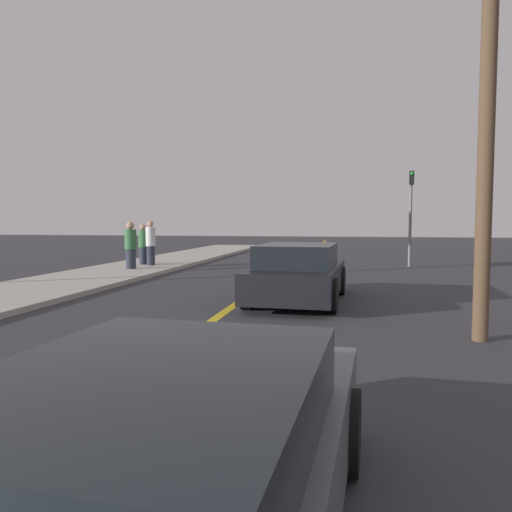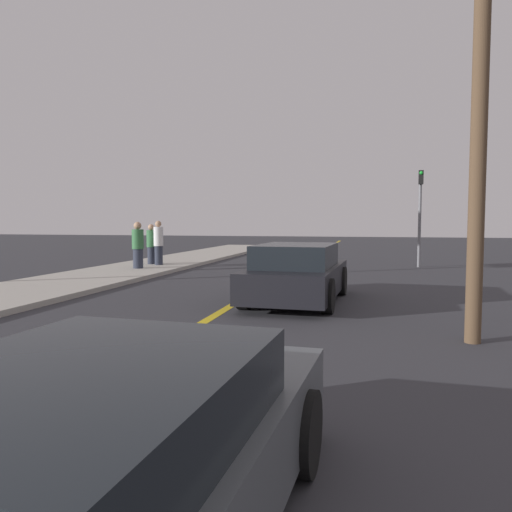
% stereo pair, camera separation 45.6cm
% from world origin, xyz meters
% --- Properties ---
extents(road_center_line, '(0.20, 60.00, 0.01)m').
position_xyz_m(road_center_line, '(0.00, 18.00, 0.00)').
color(road_center_line, gold).
rests_on(road_center_line, ground_plane).
extents(sidewalk_left, '(3.31, 35.34, 0.13)m').
position_xyz_m(sidewalk_left, '(-5.63, 17.67, 0.07)').
color(sidewalk_left, '#ADA89E').
rests_on(sidewalk_left, ground_plane).
extents(car_near_right_lane, '(2.09, 4.10, 1.16)m').
position_xyz_m(car_near_right_lane, '(1.61, 2.62, 0.57)').
color(car_near_right_lane, '#4C5156').
rests_on(car_near_right_lane, ground_plane).
extents(car_ahead_center, '(2.11, 4.33, 1.34)m').
position_xyz_m(car_ahead_center, '(1.33, 11.63, 0.66)').
color(car_ahead_center, black).
rests_on(car_ahead_center, ground_plane).
extents(pedestrian_near_curb, '(0.43, 0.43, 1.70)m').
position_xyz_m(pedestrian_near_curb, '(-5.37, 17.10, 0.97)').
color(pedestrian_near_curb, '#282D3D').
rests_on(pedestrian_near_curb, sidewalk_left).
extents(pedestrian_mid_group, '(0.37, 0.37, 1.74)m').
position_xyz_m(pedestrian_mid_group, '(-5.23, 18.60, 1.00)').
color(pedestrian_mid_group, '#282D3D').
rests_on(pedestrian_mid_group, sidewalk_left).
extents(pedestrian_far_standing, '(0.37, 0.37, 1.61)m').
position_xyz_m(pedestrian_far_standing, '(-5.69, 18.92, 0.93)').
color(pedestrian_far_standing, '#282D3D').
rests_on(pedestrian_far_standing, sidewalk_left).
extents(traffic_light, '(0.18, 0.40, 3.87)m').
position_xyz_m(traffic_light, '(4.84, 21.33, 2.39)').
color(traffic_light, slate).
rests_on(traffic_light, ground_plane).
extents(utility_pole, '(0.24, 0.24, 6.73)m').
position_xyz_m(utility_pole, '(4.53, 8.44, 3.36)').
color(utility_pole, brown).
rests_on(utility_pole, ground_plane).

